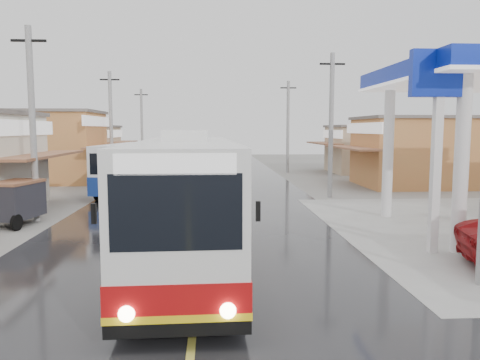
{
  "coord_description": "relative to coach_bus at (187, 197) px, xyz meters",
  "views": [
    {
      "loc": [
        0.4,
        -10.84,
        3.84
      ],
      "look_at": [
        1.41,
        6.47,
        1.95
      ],
      "focal_mm": 35.0,
      "sensor_mm": 36.0,
      "label": 1
    }
  ],
  "objects": [
    {
      "name": "coach_bus",
      "position": [
        0.0,
        0.0,
        0.0
      ],
      "size": [
        3.03,
        12.24,
        3.8
      ],
      "rotation": [
        0.0,
        0.0,
        0.03
      ],
      "color": "silver",
      "rests_on": "road"
    },
    {
      "name": "ground",
      "position": [
        0.37,
        -2.9,
        -1.83
      ],
      "size": [
        120.0,
        120.0,
        0.0
      ],
      "primitive_type": "plane",
      "color": "slate",
      "rests_on": "ground"
    },
    {
      "name": "cyclist",
      "position": [
        -2.64,
        6.7,
        -1.13
      ],
      "size": [
        0.73,
        2.01,
        2.15
      ],
      "rotation": [
        0.0,
        0.0,
        0.02
      ],
      "color": "black",
      "rests_on": "ground"
    },
    {
      "name": "tricycle_near",
      "position": [
        -7.11,
        5.22,
        -0.81
      ],
      "size": [
        1.95,
        2.58,
        1.79
      ],
      "rotation": [
        0.0,
        0.0,
        -0.21
      ],
      "color": "#26262D",
      "rests_on": "ground"
    },
    {
      "name": "second_bus",
      "position": [
        -4.02,
        14.61,
        -0.24
      ],
      "size": [
        3.22,
        9.07,
        2.95
      ],
      "rotation": [
        0.0,
        0.0,
        -0.09
      ],
      "color": "silver",
      "rests_on": "road"
    },
    {
      "name": "utility_poles_right",
      "position": [
        7.37,
        12.1,
        -1.83
      ],
      "size": [
        1.6,
        36.0,
        8.0
      ],
      "primitive_type": null,
      "color": "gray",
      "rests_on": "ground"
    },
    {
      "name": "utility_poles_left",
      "position": [
        -6.63,
        13.1,
        -1.83
      ],
      "size": [
        1.6,
        50.0,
        8.0
      ],
      "primitive_type": null,
      "color": "gray",
      "rests_on": "ground"
    },
    {
      "name": "road",
      "position": [
        0.37,
        12.1,
        -1.82
      ],
      "size": [
        12.0,
        90.0,
        0.02
      ],
      "primitive_type": "cube",
      "color": "black",
      "rests_on": "ground"
    },
    {
      "name": "centre_line",
      "position": [
        0.37,
        12.1,
        -1.81
      ],
      "size": [
        0.15,
        90.0,
        0.01
      ],
      "primitive_type": "cube",
      "color": "#D8CC4C",
      "rests_on": "road"
    }
  ]
}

